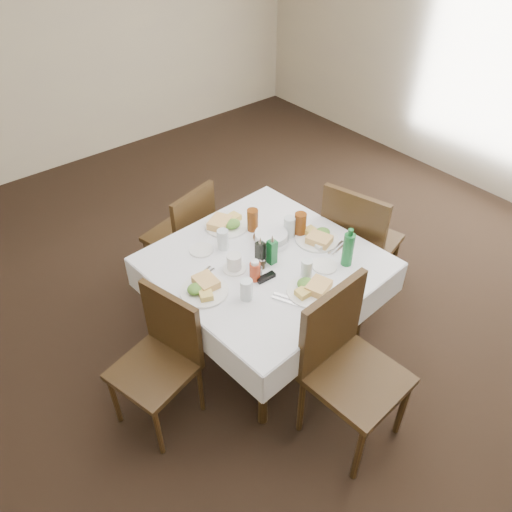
{
  "coord_description": "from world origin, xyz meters",
  "views": [
    {
      "loc": [
        -1.69,
        -1.75,
        2.78
      ],
      "look_at": [
        -0.16,
        0.11,
        0.8
      ],
      "focal_mm": 35.0,
      "sensor_mm": 36.0,
      "label": 1
    }
  ],
  "objects_px": {
    "chair_north": "(186,232)",
    "water_e": "(289,227)",
    "dining_table": "(265,270)",
    "bread_basket": "(271,238)",
    "chair_east": "(357,239)",
    "oil_cruet_dark": "(260,252)",
    "coffee_mug": "(234,263)",
    "oil_cruet_green": "(272,251)",
    "water_n": "(223,239)",
    "water_w": "(246,290)",
    "ketchup_bottle": "(255,271)",
    "chair_south": "(345,359)",
    "chair_west": "(162,353)",
    "water_s": "(307,269)"
  },
  "relations": [
    {
      "from": "chair_north",
      "to": "water_e",
      "type": "bearing_deg",
      "value": -65.87
    },
    {
      "from": "dining_table",
      "to": "bread_basket",
      "type": "bearing_deg",
      "value": 38.14
    },
    {
      "from": "chair_east",
      "to": "bread_basket",
      "type": "bearing_deg",
      "value": 164.11
    },
    {
      "from": "oil_cruet_dark",
      "to": "coffee_mug",
      "type": "height_order",
      "value": "oil_cruet_dark"
    },
    {
      "from": "dining_table",
      "to": "water_e",
      "type": "distance_m",
      "value": 0.35
    },
    {
      "from": "dining_table",
      "to": "chair_north",
      "type": "xyz_separation_m",
      "value": [
        -0.05,
        0.87,
        -0.16
      ]
    },
    {
      "from": "oil_cruet_dark",
      "to": "oil_cruet_green",
      "type": "bearing_deg",
      "value": -31.78
    },
    {
      "from": "water_n",
      "to": "coffee_mug",
      "type": "distance_m",
      "value": 0.22
    },
    {
      "from": "chair_east",
      "to": "oil_cruet_dark",
      "type": "xyz_separation_m",
      "value": [
        -0.86,
        0.07,
        0.27
      ]
    },
    {
      "from": "water_w",
      "to": "oil_cruet_dark",
      "type": "relative_size",
      "value": 0.65
    },
    {
      "from": "chair_east",
      "to": "ketchup_bottle",
      "type": "bearing_deg",
      "value": -178.77
    },
    {
      "from": "chair_north",
      "to": "water_n",
      "type": "height_order",
      "value": "same"
    },
    {
      "from": "water_n",
      "to": "bread_basket",
      "type": "distance_m",
      "value": 0.32
    },
    {
      "from": "chair_north",
      "to": "water_w",
      "type": "bearing_deg",
      "value": -103.27
    },
    {
      "from": "chair_south",
      "to": "oil_cruet_green",
      "type": "relative_size",
      "value": 4.8
    },
    {
      "from": "coffee_mug",
      "to": "bread_basket",
      "type": "bearing_deg",
      "value": 9.29
    },
    {
      "from": "chair_west",
      "to": "water_n",
      "type": "bearing_deg",
      "value": 23.84
    },
    {
      "from": "dining_table",
      "to": "chair_west",
      "type": "relative_size",
      "value": 1.52
    },
    {
      "from": "chair_west",
      "to": "oil_cruet_green",
      "type": "height_order",
      "value": "oil_cruet_green"
    },
    {
      "from": "bread_basket",
      "to": "chair_west",
      "type": "bearing_deg",
      "value": -171.36
    },
    {
      "from": "dining_table",
      "to": "water_s",
      "type": "relative_size",
      "value": 10.73
    },
    {
      "from": "oil_cruet_green",
      "to": "coffee_mug",
      "type": "distance_m",
      "value": 0.24
    },
    {
      "from": "water_s",
      "to": "bread_basket",
      "type": "relative_size",
      "value": 0.53
    },
    {
      "from": "water_s",
      "to": "bread_basket",
      "type": "distance_m",
      "value": 0.4
    },
    {
      "from": "oil_cruet_green",
      "to": "coffee_mug",
      "type": "bearing_deg",
      "value": 155.45
    },
    {
      "from": "chair_east",
      "to": "water_e",
      "type": "bearing_deg",
      "value": 161.81
    },
    {
      "from": "bread_basket",
      "to": "water_w",
      "type": "bearing_deg",
      "value": -145.83
    },
    {
      "from": "oil_cruet_dark",
      "to": "chair_east",
      "type": "bearing_deg",
      "value": -4.78
    },
    {
      "from": "water_e",
      "to": "water_s",
      "type": "bearing_deg",
      "value": -118.39
    },
    {
      "from": "chair_west",
      "to": "bread_basket",
      "type": "bearing_deg",
      "value": 8.64
    },
    {
      "from": "chair_west",
      "to": "ketchup_bottle",
      "type": "bearing_deg",
      "value": -5.95
    },
    {
      "from": "chair_north",
      "to": "bread_basket",
      "type": "distance_m",
      "value": 0.83
    },
    {
      "from": "water_w",
      "to": "coffee_mug",
      "type": "bearing_deg",
      "value": 67.43
    },
    {
      "from": "chair_south",
      "to": "chair_west",
      "type": "relative_size",
      "value": 1.15
    },
    {
      "from": "chair_south",
      "to": "water_w",
      "type": "distance_m",
      "value": 0.67
    },
    {
      "from": "chair_west",
      "to": "bread_basket",
      "type": "xyz_separation_m",
      "value": [
        0.95,
        0.14,
        0.29
      ]
    },
    {
      "from": "chair_west",
      "to": "water_w",
      "type": "xyz_separation_m",
      "value": [
        0.5,
        -0.16,
        0.32
      ]
    },
    {
      "from": "chair_east",
      "to": "water_n",
      "type": "xyz_separation_m",
      "value": [
        -0.94,
        0.34,
        0.25
      ]
    },
    {
      "from": "water_s",
      "to": "oil_cruet_dark",
      "type": "xyz_separation_m",
      "value": [
        -0.13,
        0.27,
        0.03
      ]
    },
    {
      "from": "water_e",
      "to": "coffee_mug",
      "type": "distance_m",
      "value": 0.49
    },
    {
      "from": "chair_south",
      "to": "coffee_mug",
      "type": "xyz_separation_m",
      "value": [
        -0.13,
        0.83,
        0.23
      ]
    },
    {
      "from": "dining_table",
      "to": "ketchup_bottle",
      "type": "bearing_deg",
      "value": -149.75
    },
    {
      "from": "oil_cruet_dark",
      "to": "ketchup_bottle",
      "type": "height_order",
      "value": "oil_cruet_dark"
    },
    {
      "from": "oil_cruet_dark",
      "to": "dining_table",
      "type": "bearing_deg",
      "value": 2.38
    },
    {
      "from": "oil_cruet_dark",
      "to": "chair_west",
      "type": "bearing_deg",
      "value": -178.02
    },
    {
      "from": "chair_south",
      "to": "water_w",
      "type": "bearing_deg",
      "value": 111.84
    },
    {
      "from": "chair_north",
      "to": "chair_west",
      "type": "relative_size",
      "value": 1.01
    },
    {
      "from": "water_e",
      "to": "oil_cruet_dark",
      "type": "relative_size",
      "value": 0.69
    },
    {
      "from": "dining_table",
      "to": "water_n",
      "type": "distance_m",
      "value": 0.34
    },
    {
      "from": "water_s",
      "to": "oil_cruet_dark",
      "type": "height_order",
      "value": "oil_cruet_dark"
    }
  ]
}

